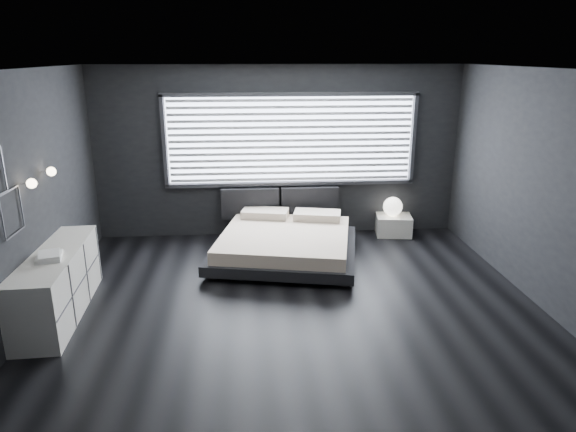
{
  "coord_description": "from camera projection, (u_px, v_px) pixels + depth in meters",
  "views": [
    {
      "loc": [
        -0.52,
        -5.61,
        2.95
      ],
      "look_at": [
        0.0,
        0.85,
        0.9
      ],
      "focal_mm": 32.0,
      "sensor_mm": 36.0,
      "label": 1
    }
  ],
  "objects": [
    {
      "name": "room",
      "position": [
        294.0,
        197.0,
        5.84
      ],
      "size": [
        6.04,
        6.0,
        2.8
      ],
      "color": "black",
      "rests_on": "ground"
    },
    {
      "name": "window",
      "position": [
        291.0,
        140.0,
        8.35
      ],
      "size": [
        4.14,
        0.09,
        1.52
      ],
      "color": "white",
      "rests_on": "ground"
    },
    {
      "name": "headboard",
      "position": [
        280.0,
        203.0,
        8.6
      ],
      "size": [
        1.96,
        0.16,
        0.52
      ],
      "color": "black",
      "rests_on": "ground"
    },
    {
      "name": "sconce_near",
      "position": [
        31.0,
        183.0,
        5.6
      ],
      "size": [
        0.18,
        0.11,
        0.11
      ],
      "color": "silver",
      "rests_on": "ground"
    },
    {
      "name": "sconce_far",
      "position": [
        51.0,
        171.0,
        6.17
      ],
      "size": [
        0.18,
        0.11,
        0.11
      ],
      "color": "silver",
      "rests_on": "ground"
    },
    {
      "name": "wall_art_lower",
      "position": [
        12.0,
        212.0,
        5.33
      ],
      "size": [
        0.01,
        0.48,
        0.48
      ],
      "color": "#47474C",
      "rests_on": "ground"
    },
    {
      "name": "bed",
      "position": [
        285.0,
        242.0,
        7.7
      ],
      "size": [
        2.44,
        2.37,
        0.54
      ],
      "color": "black",
      "rests_on": "ground"
    },
    {
      "name": "nightstand",
      "position": [
        393.0,
        225.0,
        8.74
      ],
      "size": [
        0.64,
        0.56,
        0.34
      ],
      "primitive_type": "cube",
      "rotation": [
        0.0,
        0.0,
        -0.15
      ],
      "color": "white",
      "rests_on": "ground"
    },
    {
      "name": "orb_lamp",
      "position": [
        393.0,
        206.0,
        8.64
      ],
      "size": [
        0.32,
        0.32,
        0.32
      ],
      "primitive_type": "sphere",
      "color": "white",
      "rests_on": "nightstand"
    },
    {
      "name": "dresser",
      "position": [
        57.0,
        283.0,
        6.01
      ],
      "size": [
        0.63,
        1.95,
        0.77
      ],
      "color": "white",
      "rests_on": "ground"
    },
    {
      "name": "book_stack",
      "position": [
        49.0,
        256.0,
        5.71
      ],
      "size": [
        0.33,
        0.39,
        0.07
      ],
      "color": "white",
      "rests_on": "dresser"
    }
  ]
}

